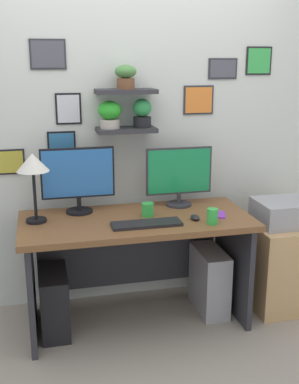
{
  "coord_description": "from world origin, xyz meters",
  "views": [
    {
      "loc": [
        -0.6,
        -2.92,
        1.76
      ],
      "look_at": [
        0.1,
        0.05,
        0.91
      ],
      "focal_mm": 44.88,
      "sensor_mm": 36.0,
      "label": 1
    }
  ],
  "objects": [
    {
      "name": "drawer_cabinet",
      "position": [
        1.06,
        0.0,
        0.31
      ],
      "size": [
        0.44,
        0.5,
        0.63
      ],
      "primitive_type": "cube",
      "color": "tan",
      "rests_on": "ground"
    },
    {
      "name": "coffee_mug",
      "position": [
        0.08,
        0.02,
        0.8
      ],
      "size": [
        0.08,
        0.08,
        0.09
      ],
      "primitive_type": "cylinder",
      "color": "green",
      "rests_on": "desk"
    },
    {
      "name": "computer_tower_left",
      "position": [
        -0.56,
        0.01,
        0.21
      ],
      "size": [
        0.18,
        0.4,
        0.42
      ],
      "primitive_type": "cube",
      "color": "black",
      "rests_on": "ground"
    },
    {
      "name": "monitor_left",
      "position": [
        -0.35,
        0.22,
        0.99
      ],
      "size": [
        0.49,
        0.18,
        0.44
      ],
      "color": "black",
      "rests_on": "desk"
    },
    {
      "name": "back_wall_assembly",
      "position": [
        0.0,
        0.44,
        1.35
      ],
      "size": [
        4.4,
        0.24,
        2.7
      ],
      "color": "silver",
      "rests_on": "ground"
    },
    {
      "name": "computer_mouse",
      "position": [
        0.36,
        -0.12,
        0.77
      ],
      "size": [
        0.06,
        0.09,
        0.03
      ],
      "primitive_type": "ellipsoid",
      "color": "black",
      "rests_on": "desk"
    },
    {
      "name": "printer",
      "position": [
        1.06,
        0.0,
        0.71
      ],
      "size": [
        0.38,
        0.34,
        0.17
      ],
      "primitive_type": "cube",
      "color": "#9E9EA3",
      "rests_on": "drawer_cabinet"
    },
    {
      "name": "ground_plane",
      "position": [
        0.0,
        0.0,
        0.0
      ],
      "size": [
        8.0,
        8.0,
        0.0
      ],
      "primitive_type": "plane",
      "color": "gray"
    },
    {
      "name": "monitor_right",
      "position": [
        0.35,
        0.22,
        0.97
      ],
      "size": [
        0.47,
        0.18,
        0.42
      ],
      "color": "#2D2D33",
      "rests_on": "desk"
    },
    {
      "name": "computer_tower_right",
      "position": [
        0.54,
        0.03,
        0.23
      ],
      "size": [
        0.18,
        0.4,
        0.46
      ],
      "primitive_type": "cube",
      "color": "#99999E",
      "rests_on": "ground"
    },
    {
      "name": "desk",
      "position": [
        0.0,
        0.05,
        0.54
      ],
      "size": [
        1.51,
        0.68,
        0.75
      ],
      "color": "brown",
      "rests_on": "ground"
    },
    {
      "name": "cell_phone",
      "position": [
        0.55,
        -0.07,
        0.76
      ],
      "size": [
        0.12,
        0.16,
        0.01
      ],
      "primitive_type": "cube",
      "rotation": [
        0.0,
        0.0,
        -0.37
      ],
      "color": "purple",
      "rests_on": "desk"
    },
    {
      "name": "pen_cup",
      "position": [
        0.44,
        -0.22,
        0.8
      ],
      "size": [
        0.07,
        0.07,
        0.1
      ],
      "primitive_type": "cylinder",
      "color": "green",
      "rests_on": "desk"
    },
    {
      "name": "keyboard",
      "position": [
        0.03,
        -0.15,
        0.76
      ],
      "size": [
        0.44,
        0.14,
        0.02
      ],
      "primitive_type": "cube",
      "color": "black",
      "rests_on": "desk"
    },
    {
      "name": "desk_lamp",
      "position": [
        -0.64,
        0.07,
        1.11
      ],
      "size": [
        0.2,
        0.2,
        0.45
      ],
      "color": "black",
      "rests_on": "desk"
    }
  ]
}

